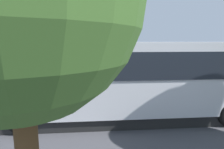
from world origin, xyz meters
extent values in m
plane|color=#424247|center=(0.00, 0.00, 0.00)|extent=(80.00, 80.00, 0.00)
cube|color=silver|center=(1.71, 4.86, 1.85)|extent=(11.15, 2.54, 2.80)
cube|color=black|center=(1.70, 3.59, 2.41)|extent=(9.36, 0.08, 1.01)
cube|color=black|center=(1.71, 6.13, 2.41)|extent=(9.36, 0.08, 1.01)
cube|color=#198C3F|center=(1.70, 3.60, 1.29)|extent=(9.80, 0.07, 0.28)
cube|color=black|center=(1.71, 4.86, 0.23)|extent=(10.26, 2.34, 0.45)
torus|color=black|center=(5.60, 3.72, 0.50)|extent=(1.00, 0.32, 1.00)
torus|color=black|center=(5.61, 5.98, 0.50)|extent=(1.00, 0.32, 1.00)
torus|color=black|center=(-2.20, 3.75, 0.50)|extent=(1.00, 0.32, 1.00)
cylinder|color=black|center=(0.77, 2.21, 0.47)|extent=(0.13, 0.13, 0.78)
cube|color=black|center=(0.77, 2.17, 0.05)|extent=(0.13, 0.27, 0.10)
cylinder|color=black|center=(0.61, 2.23, 0.47)|extent=(0.13, 0.13, 0.78)
cube|color=black|center=(0.61, 2.19, 0.05)|extent=(0.13, 0.27, 0.10)
cube|color=#3F594C|center=(0.69, 2.22, 1.18)|extent=(0.41, 0.32, 0.65)
cylinder|color=#3F594C|center=(0.93, 2.19, 1.20)|extent=(0.10, 0.10, 0.61)
sphere|color=tan|center=(0.93, 2.19, 0.89)|extent=(0.10, 0.10, 0.09)
cylinder|color=#3F594C|center=(0.45, 2.25, 1.20)|extent=(0.10, 0.10, 0.61)
sphere|color=tan|center=(0.45, 2.25, 0.89)|extent=(0.10, 0.10, 0.09)
sphere|color=tan|center=(0.69, 2.22, 1.64)|extent=(0.26, 0.26, 0.23)
cylinder|color=#473823|center=(1.65, 2.69, 0.48)|extent=(0.12, 0.12, 0.78)
cube|color=black|center=(1.65, 2.65, 0.05)|extent=(0.11, 0.26, 0.10)
cylinder|color=#473823|center=(1.49, 2.69, 0.48)|extent=(0.12, 0.12, 0.78)
cube|color=black|center=(1.49, 2.65, 0.05)|extent=(0.11, 0.26, 0.10)
cube|color=maroon|center=(1.57, 2.69, 1.19)|extent=(0.39, 0.29, 0.65)
cylinder|color=maroon|center=(1.81, 2.70, 1.21)|extent=(0.09, 0.09, 0.62)
sphere|color=tan|center=(1.81, 2.70, 0.90)|extent=(0.09, 0.09, 0.09)
cylinder|color=maroon|center=(1.33, 2.68, 1.21)|extent=(0.09, 0.09, 0.62)
sphere|color=tan|center=(1.33, 2.68, 0.90)|extent=(0.09, 0.09, 0.09)
sphere|color=tan|center=(1.57, 2.69, 1.66)|extent=(0.24, 0.24, 0.24)
cylinder|color=black|center=(2.59, 2.60, 0.48)|extent=(0.15, 0.15, 0.79)
cube|color=black|center=(2.58, 2.56, 0.05)|extent=(0.16, 0.28, 0.10)
cylinder|color=black|center=(2.44, 2.64, 0.48)|extent=(0.15, 0.15, 0.79)
cube|color=black|center=(2.43, 2.60, 0.05)|extent=(0.16, 0.28, 0.10)
cube|color=silver|center=(2.51, 2.62, 1.21)|extent=(0.44, 0.37, 0.66)
cylinder|color=silver|center=(2.75, 2.56, 1.22)|extent=(0.11, 0.11, 0.63)
sphere|color=tan|center=(2.75, 2.56, 0.91)|extent=(0.11, 0.11, 0.09)
cylinder|color=silver|center=(2.28, 2.68, 1.22)|extent=(0.11, 0.11, 0.63)
sphere|color=tan|center=(2.28, 2.68, 0.91)|extent=(0.11, 0.11, 0.09)
sphere|color=tan|center=(2.51, 2.62, 1.68)|extent=(0.29, 0.29, 0.24)
torus|color=black|center=(-0.47, 3.01, 0.30)|extent=(0.60, 0.14, 0.60)
cylinder|color=silver|center=(-0.47, 3.01, 0.30)|extent=(0.12, 0.10, 0.12)
torus|color=black|center=(-1.92, 2.98, 0.30)|extent=(0.60, 0.14, 0.60)
cylinder|color=silver|center=(-1.92, 2.98, 0.30)|extent=(0.12, 0.12, 0.12)
cylinder|color=silver|center=(-0.52, 3.01, 0.65)|extent=(0.32, 0.06, 0.67)
cube|color=red|center=(-1.13, 3.00, 0.63)|extent=(0.85, 0.30, 0.36)
cube|color=black|center=(-1.60, 2.98, 0.68)|extent=(0.52, 0.23, 0.20)
cylinder|color=silver|center=(-1.49, 3.13, 0.42)|extent=(0.45, 0.09, 0.08)
cylinder|color=black|center=(-0.57, 3.01, 0.95)|extent=(0.05, 0.58, 0.04)
torus|color=black|center=(2.05, -3.31, 0.30)|extent=(0.61, 0.23, 0.60)
cylinder|color=silver|center=(2.05, -3.31, 0.30)|extent=(0.14, 0.12, 0.12)
torus|color=black|center=(3.21, -3.11, 1.13)|extent=(0.85, 0.27, 0.84)
cylinder|color=silver|center=(3.21, -3.11, 1.13)|extent=(0.14, 0.14, 0.12)
cylinder|color=silver|center=(1.89, -3.34, 0.61)|extent=(0.62, 0.16, 0.43)
cube|color=red|center=(2.38, -3.25, 0.95)|extent=(0.93, 0.43, 0.78)
cube|color=black|center=(2.74, -3.19, 1.26)|extent=(0.57, 0.31, 0.46)
cylinder|color=silver|center=(2.82, -3.32, 0.98)|extent=(0.42, 0.15, 0.32)
cylinder|color=black|center=(1.76, -3.36, 0.89)|extent=(0.13, 0.58, 0.04)
cube|color=black|center=(2.28, -3.27, 1.22)|extent=(0.58, 0.43, 0.56)
sphere|color=#0C59B2|center=(1.85, -3.34, 1.14)|extent=(0.30, 0.30, 0.26)
cylinder|color=black|center=(2.01, -3.13, 1.06)|extent=(0.46, 0.17, 0.09)
cylinder|color=black|center=(2.57, -3.04, 1.06)|extent=(0.32, 0.15, 0.38)
cylinder|color=black|center=(2.08, -3.49, 1.06)|extent=(0.46, 0.17, 0.09)
cylinder|color=black|center=(2.63, -3.39, 1.06)|extent=(0.32, 0.15, 0.38)
cube|color=white|center=(-3.74, -0.92, 0.00)|extent=(0.29, 4.66, 0.01)
cube|color=white|center=(-0.78, -0.92, 0.00)|extent=(0.27, 4.26, 0.01)
cube|color=white|center=(2.17, -0.92, 0.00)|extent=(0.26, 3.99, 0.01)
camera|label=1|loc=(3.01, 12.98, 3.28)|focal=32.30mm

